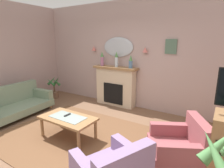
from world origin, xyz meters
The scene contains 16 objects.
floor centered at (0.00, 0.00, -0.05)m, with size 7.27×5.83×0.10m, color brown.
wall_back centered at (0.00, 2.46, 1.50)m, with size 7.27×0.10×2.99m, color #B29993.
patterned_rug centered at (0.00, 0.20, 0.01)m, with size 3.20×2.40×0.01m, color brown.
fireplace centered at (-0.46, 2.24, 0.57)m, with size 1.36×0.36×1.16m.
mantel_vase_centre centered at (-0.91, 2.21, 1.38)m, with size 0.10×0.10×0.42m.
mantel_vase_right centered at (-0.41, 2.21, 1.38)m, with size 0.10×0.10×0.43m.
mantel_vase_left centered at (0.04, 2.21, 1.34)m, with size 0.10×0.10×0.36m.
wall_mirror centered at (-0.46, 2.38, 1.71)m, with size 0.96×0.06×0.56m, color #B2BCC6.
wall_sconce_left centered at (-1.31, 2.33, 1.66)m, with size 0.14×0.14×0.14m, color #D17066.
wall_sconce_right centered at (0.39, 2.33, 1.66)m, with size 0.14×0.14×0.14m, color #D17066.
framed_picture centered at (1.04, 2.39, 1.75)m, with size 0.28×0.03×0.36m, color #4C6B56.
coffee_table centered at (-0.24, 0.09, 0.38)m, with size 1.10×0.60×0.45m.
tv_remote centered at (-0.30, 0.14, 0.45)m, with size 0.04×0.16×0.02m, color black.
floral_couch centered at (-2.25, 0.18, 0.32)m, with size 1.00×1.78×0.76m.
armchair_in_corner centered at (1.80, 0.55, 0.31)m, with size 1.10×1.09×0.71m.
potted_plant_small_fern centered at (-2.54, 1.71, 0.33)m, with size 0.41×0.40×0.74m.
Camera 1 is at (2.23, -2.21, 1.89)m, focal length 29.00 mm.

